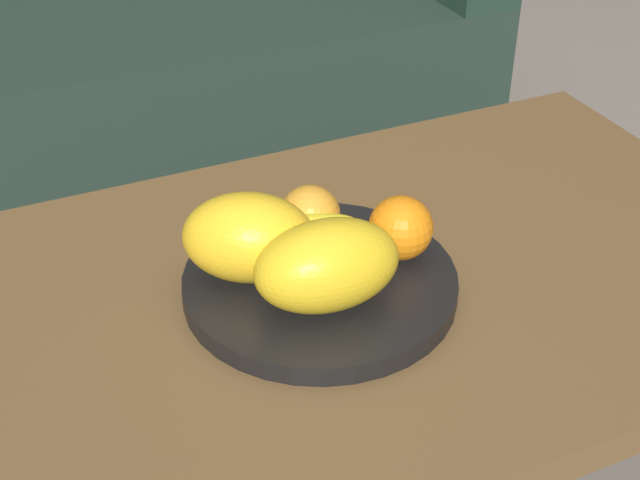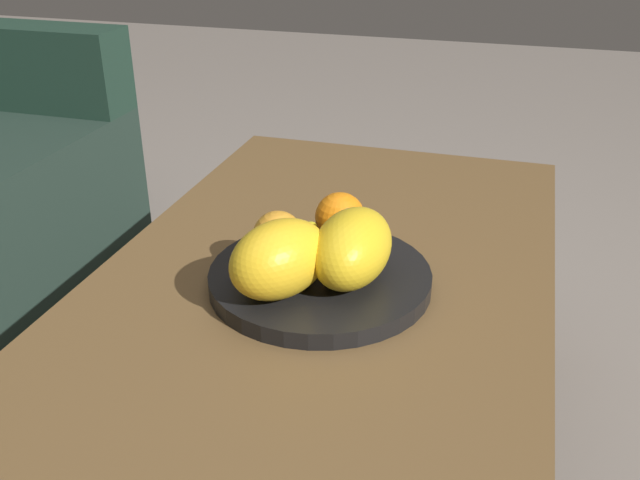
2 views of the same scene
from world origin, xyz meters
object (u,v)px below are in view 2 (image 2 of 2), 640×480
at_px(banana_bunch, 287,255).
at_px(fruit_bowl, 320,278).
at_px(orange_front, 340,217).
at_px(coffee_table, 314,314).
at_px(orange_left, 278,236).
at_px(melon_large_front, 280,259).
at_px(melon_smaller_beside, 352,248).

bearing_deg(banana_bunch, fruit_bowl, -68.40).
bearing_deg(orange_front, coffee_table, 176.80).
bearing_deg(orange_left, orange_front, -39.53).
distance_m(orange_left, banana_bunch, 0.05).
relative_size(coffee_table, melon_large_front, 8.16).
relative_size(coffee_table, banana_bunch, 7.79).
xyz_separation_m(coffee_table, orange_front, (0.12, -0.01, 0.11)).
relative_size(fruit_bowl, melon_large_front, 2.12).
bearing_deg(banana_bunch, orange_front, -20.46).
distance_m(fruit_bowl, melon_large_front, 0.10).
bearing_deg(orange_front, melon_large_front, 168.62).
bearing_deg(orange_left, fruit_bowl, -104.56).
relative_size(melon_large_front, melon_smaller_beside, 0.92).
distance_m(orange_front, orange_left, 0.11).
relative_size(coffee_table, orange_left, 16.61).
xyz_separation_m(fruit_bowl, melon_smaller_beside, (-0.02, -0.05, 0.06)).
height_order(orange_front, orange_left, orange_front).
relative_size(orange_left, banana_bunch, 0.47).
distance_m(fruit_bowl, orange_left, 0.09).
xyz_separation_m(fruit_bowl, melon_large_front, (-0.07, 0.03, 0.07)).
distance_m(coffee_table, banana_bunch, 0.10).
bearing_deg(orange_left, banana_bunch, -144.21).
bearing_deg(melon_smaller_beside, coffee_table, 89.03).
xyz_separation_m(orange_front, orange_left, (-0.09, 0.07, -0.00)).
xyz_separation_m(orange_left, banana_bunch, (-0.04, -0.03, -0.01)).
xyz_separation_m(melon_large_front, melon_smaller_beside, (0.06, -0.09, -0.00)).
height_order(fruit_bowl, melon_large_front, melon_large_front).
bearing_deg(coffee_table, melon_smaller_beside, -90.97).
bearing_deg(banana_bunch, coffee_table, -85.39).
bearing_deg(coffee_table, melon_large_front, 153.79).
xyz_separation_m(melon_smaller_beside, banana_bunch, (-0.00, 0.09, -0.02)).
bearing_deg(fruit_bowl, orange_left, 75.44).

